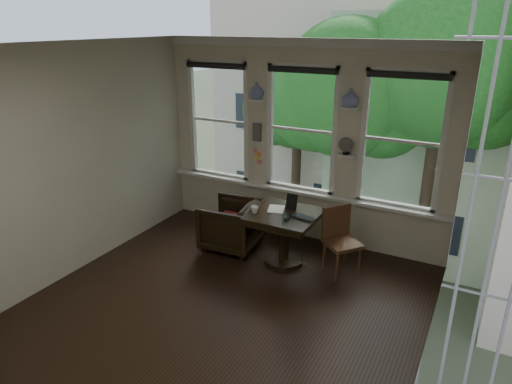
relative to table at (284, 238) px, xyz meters
The scene contains 25 objects.
ground 1.34m from the table, 98.03° to the right, with size 4.50×4.50×0.00m, color black.
ceiling 2.92m from the table, 98.03° to the right, with size 4.50×4.50×0.00m, color silver.
wall_back 1.50m from the table, 100.46° to the left, with size 4.50×4.50×0.00m, color beige.
wall_front 3.70m from the table, 92.92° to the right, with size 4.50×4.50×0.00m, color beige.
wall_left 2.97m from the table, 152.31° to the right, with size 4.50×4.50×0.00m, color beige.
wall_right 2.68m from the table, 31.63° to the right, with size 4.50×4.50×0.00m, color beige.
window_left 2.32m from the table, 149.11° to the left, with size 1.10×0.12×1.90m, color white, non-canonical shape.
window_center 1.65m from the table, 100.46° to the left, with size 1.10×0.12×1.90m, color white, non-canonical shape.
window_right 2.08m from the table, 37.51° to the left, with size 1.10×0.12×1.90m, color white, non-canonical shape.
shelf_left 2.14m from the table, 135.96° to the left, with size 0.26×0.16×0.03m, color white.
shelf_right 2.01m from the table, 58.08° to the left, with size 0.26×0.16×0.03m, color white.
intercom 1.77m from the table, 135.00° to the left, with size 0.14×0.06×0.28m, color #59544F.
sticky_notes 1.55m from the table, 134.84° to the left, with size 0.16×0.01×0.24m, color pink, non-canonical shape.
desk_fan 1.54m from the table, 57.48° to the left, with size 0.20×0.20×0.24m, color #59544F, non-canonical shape.
vase_left 2.25m from the table, 135.96° to the left, with size 0.24×0.24×0.25m, color white.
vase_right 2.13m from the table, 58.08° to the left, with size 0.24×0.24×0.25m, color white.
table is the anchor object (origin of this frame).
armchair_left 0.90m from the table, behind, with size 0.78×0.81×0.73m, color black.
cushion_red 0.90m from the table, behind, with size 0.45×0.45×0.06m, color maroon.
side_chair_right 0.82m from the table, ahead, with size 0.42×0.42×0.92m, color #4D261B, non-canonical shape.
laptop 0.49m from the table, 16.76° to the right, with size 0.33×0.21×0.03m, color black.
mug 0.59m from the table, 154.12° to the right, with size 0.10×0.10×0.10m, color white.
drinking_glass 0.47m from the table, 59.71° to the right, with size 0.11×0.11×0.09m, color white.
tablet 0.52m from the table, 84.47° to the left, with size 0.16×0.02×0.22m, color black.
papers 0.42m from the table, 153.96° to the left, with size 0.22×0.30×0.00m, color silver.
Camera 1 is at (2.52, -3.98, 3.21)m, focal length 32.00 mm.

